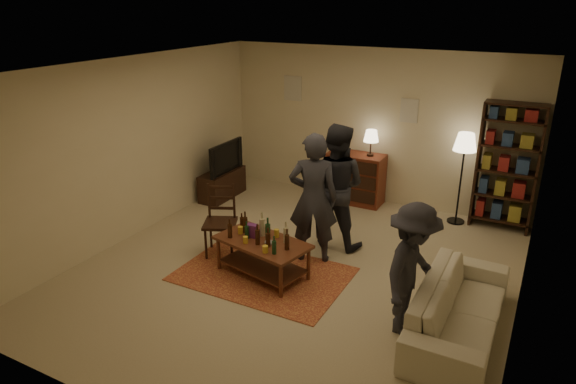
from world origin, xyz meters
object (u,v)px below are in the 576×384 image
Objects in this scene: dresser at (356,177)px; bookshelf at (507,166)px; person_left at (313,199)px; floor_lamp at (465,148)px; dining_chair at (221,217)px; person_by_sofa at (412,270)px; person_right at (335,186)px; coffee_table at (262,245)px; sofa at (459,308)px; tv_stand at (222,177)px.

bookshelf is (2.44, 0.07, 0.56)m from dresser.
person_left is at bearing -132.42° from bookshelf.
bookshelf is 1.34× the size of floor_lamp.
person_by_sofa is (2.90, -0.61, 0.21)m from dining_chair.
dresser is 1.83m from person_right.
bookshelf reaches higher than person_left.
person_right is at bearing -131.25° from floor_lamp.
bookshelf is at bearing 14.24° from dining_chair.
person_by_sofa reaches higher than coffee_table.
dining_chair is 3.43m from sofa.
coffee_table is 3.03m from dresser.
person_left is at bearing -124.40° from floor_lamp.
dining_chair is 1.71m from person_right.
bookshelf reaches higher than sofa.
bookshelf is at bearing -3.28° from person_by_sofa.
bookshelf is 3.46m from person_by_sofa.
sofa is at bearing -1.93° from coffee_table.
dining_chair is 0.76× the size of dresser.
bookshelf is at bearing 11.52° from floor_lamp.
coffee_table is 0.88× the size of person_by_sofa.
sofa is (3.40, -0.38, -0.24)m from dining_chair.
tv_stand is at bearing -168.16° from floor_lamp.
coffee_table is 0.67× the size of bookshelf.
person_by_sofa reaches higher than tv_stand.
floor_lamp is (2.81, 2.67, 0.72)m from dining_chair.
dining_chair is (-0.85, 0.29, 0.11)m from coffee_table.
dining_chair is 0.51× the size of bookshelf.
tv_stand is 2.92m from person_left.
coffee_table is at bearing 88.07° from sofa.
bookshelf is at bearing -0.82° from sofa.
person_right is 1.22× the size of person_by_sofa.
floor_lamp is 0.99× the size of person_by_sofa.
dresser is at bearing -81.02° from person_right.
dining_chair is 3.94m from floor_lamp.
sofa is at bearing -59.48° from person_by_sofa.
person_right reaches higher than dresser.
dresser is 1.97m from floor_lamp.
sofa is at bearing -25.34° from tv_stand.
bookshelf reaches higher than floor_lamp.
person_right reaches higher than floor_lamp.
dining_chair is at bearing 161.19° from coffee_table.
bookshelf is 1.10× the size of person_left.
floor_lamp reaches higher than sofa.
tv_stand is 2.43m from dresser.
person_right is 2.24m from person_by_sofa.
person_by_sofa is (-0.55, -3.41, -0.27)m from bookshelf.
tv_stand is at bearing 134.78° from coffee_table.
coffee_table is at bearing -43.74° from dining_chair.
dining_chair is 0.50× the size of sofa.
floor_lamp is 3.25m from sofa.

